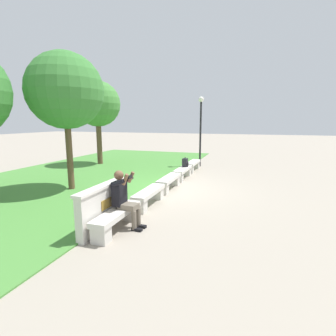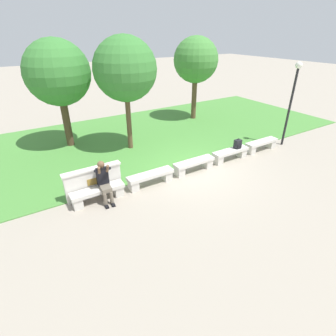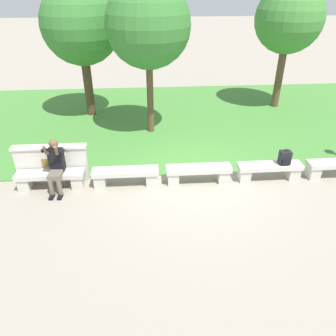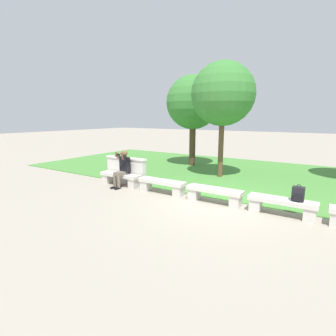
# 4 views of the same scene
# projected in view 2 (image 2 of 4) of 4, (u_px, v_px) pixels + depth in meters

# --- Properties ---
(ground_plane) EXTENTS (80.00, 80.00, 0.00)m
(ground_plane) POSITION_uv_depth(u_px,v_px,m) (194.00, 171.00, 10.01)
(ground_plane) COLOR gray
(grass_strip) EXTENTS (21.11, 8.00, 0.03)m
(grass_strip) POSITION_uv_depth(u_px,v_px,m) (142.00, 136.00, 13.30)
(grass_strip) COLOR #478438
(grass_strip) RESTS_ON ground
(bench_main) EXTENTS (1.67, 0.40, 0.45)m
(bench_main) POSITION_uv_depth(u_px,v_px,m) (98.00, 193.00, 8.14)
(bench_main) COLOR beige
(bench_main) RESTS_ON ground
(bench_near) EXTENTS (1.67, 0.40, 0.45)m
(bench_near) POSITION_uv_depth(u_px,v_px,m) (151.00, 177.00, 9.01)
(bench_near) COLOR beige
(bench_near) RESTS_ON ground
(bench_mid) EXTENTS (1.67, 0.40, 0.45)m
(bench_mid) POSITION_uv_depth(u_px,v_px,m) (194.00, 164.00, 9.88)
(bench_mid) COLOR beige
(bench_mid) RESTS_ON ground
(bench_far) EXTENTS (1.67, 0.40, 0.45)m
(bench_far) POSITION_uv_depth(u_px,v_px,m) (230.00, 153.00, 10.74)
(bench_far) COLOR beige
(bench_far) RESTS_ON ground
(bench_end) EXTENTS (1.67, 0.40, 0.45)m
(bench_end) POSITION_uv_depth(u_px,v_px,m) (261.00, 144.00, 11.61)
(bench_end) COLOR beige
(bench_end) RESTS_ON ground
(backrest_wall_with_plaque) EXTENTS (1.84, 0.24, 1.01)m
(backrest_wall_with_plaque) POSITION_uv_depth(u_px,v_px,m) (94.00, 182.00, 8.29)
(backrest_wall_with_plaque) COLOR beige
(backrest_wall_with_plaque) RESTS_ON ground
(person_photographer) EXTENTS (0.49, 0.74, 1.32)m
(person_photographer) POSITION_uv_depth(u_px,v_px,m) (104.00, 180.00, 7.98)
(person_photographer) COLOR black
(person_photographer) RESTS_ON ground
(backpack) EXTENTS (0.28, 0.24, 0.43)m
(backpack) POSITION_uv_depth(u_px,v_px,m) (238.00, 144.00, 10.75)
(backpack) COLOR black
(backpack) RESTS_ON bench_far
(tree_behind_wall) EXTENTS (2.68, 2.68, 4.56)m
(tree_behind_wall) POSITION_uv_depth(u_px,v_px,m) (58.00, 73.00, 10.74)
(tree_behind_wall) COLOR #4C3826
(tree_behind_wall) RESTS_ON ground
(tree_left_background) EXTENTS (2.54, 2.54, 4.67)m
(tree_left_background) POSITION_uv_depth(u_px,v_px,m) (125.00, 70.00, 10.37)
(tree_left_background) COLOR brown
(tree_left_background) RESTS_ON ground
(tree_right_background) EXTENTS (2.45, 2.45, 4.54)m
(tree_right_background) POSITION_uv_depth(u_px,v_px,m) (196.00, 60.00, 14.39)
(tree_right_background) COLOR brown
(tree_right_background) RESTS_ON ground
(lamp_post) EXTENTS (0.28, 0.28, 3.64)m
(lamp_post) POSITION_uv_depth(u_px,v_px,m) (293.00, 93.00, 11.22)
(lamp_post) COLOR black
(lamp_post) RESTS_ON ground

